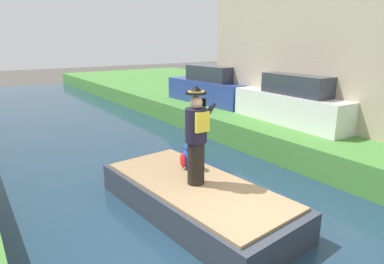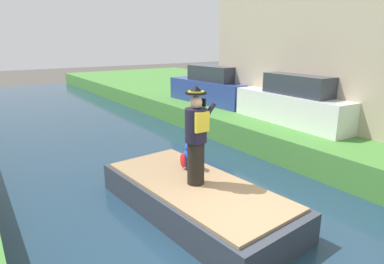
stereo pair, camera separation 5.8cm
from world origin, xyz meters
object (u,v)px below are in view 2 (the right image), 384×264
Objects in this scene: person_pirate at (196,136)px; parked_car_white at (300,102)px; boat at (195,198)px; parked_car_blue at (216,87)px; parrot_plush at (189,157)px.

parked_car_white is at bearing 18.13° from person_pirate.
boat is 1.05× the size of parked_car_blue.
parked_car_white is (5.17, 1.70, 1.08)m from boat.
parrot_plush is 4.98m from parked_car_white.
parrot_plush is (0.31, 0.71, -0.68)m from person_pirate.
person_pirate is 0.45× the size of parked_car_blue.
parked_car_white reaches higher than parrot_plush.
parrot_plush reaches higher than boat.
boat is 7.59× the size of parrot_plush.
boat is at bearing -115.38° from parrot_plush.
parrot_plush is 7.16m from parked_car_blue.
parked_car_white is at bearing 18.24° from boat.
parked_car_white is 4.23m from parked_car_blue.
parrot_plush is at bearing -132.72° from parked_car_blue.
parked_car_white reaches higher than boat.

